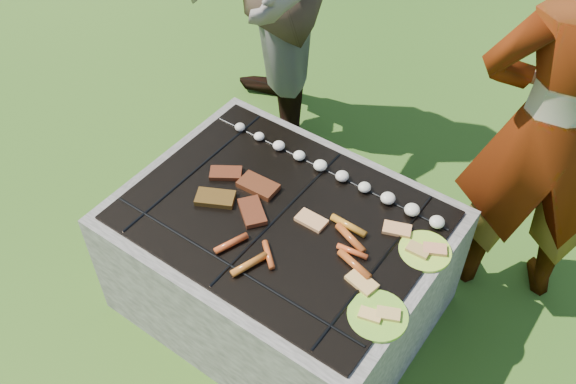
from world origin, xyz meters
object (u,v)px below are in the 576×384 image
fire_pit (281,264)px  plate_near (378,316)px  cook (553,131)px  plate_far (425,251)px

fire_pit → plate_near: 0.68m
plate_near → cook: cook is taller
fire_pit → plate_near: plate_near is taller
plate_near → cook: size_ratio=0.12×
fire_pit → cook: size_ratio=0.71×
fire_pit → plate_near: bearing=-18.2°
plate_far → cook: (0.20, 0.57, 0.31)m
fire_pit → plate_far: size_ratio=5.65×
plate_far → plate_near: size_ratio=1.03×
plate_far → cook: size_ratio=0.13×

